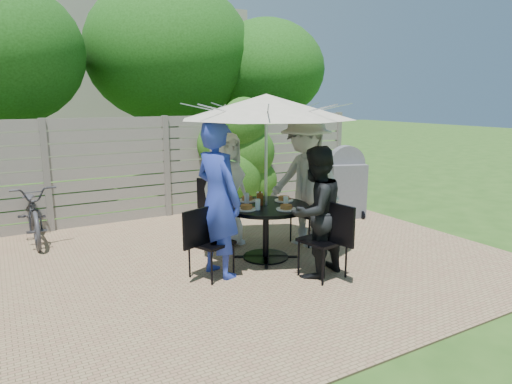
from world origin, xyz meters
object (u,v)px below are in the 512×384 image
chair_back (219,225)px  bicycle (33,212)px  chair_front (323,255)px  chair_left (211,257)px  syrup_jug (260,199)px  patio_table (266,222)px  person_front (316,212)px  plate_back (247,199)px  plate_left (246,208)px  plate_front (286,208)px  bbq_grill (345,185)px  coffee_cup (259,197)px  person_left (218,200)px  glass_front (286,202)px  person_back (225,189)px  glass_left (258,204)px  person_right (305,182)px  umbrella (266,107)px  chair_right (310,225)px  plate_right (284,199)px  glass_back (247,198)px

chair_back → bicycle: chair_back is taller
chair_front → bicycle: chair_front is taller
chair_left → syrup_jug: syrup_jug is taller
patio_table → person_front: bearing=-74.9°
plate_back → plate_left: same height
plate_back → plate_front: size_ratio=1.00×
bicycle → bbq_grill: (5.07, -1.27, 0.14)m
coffee_cup → syrup_jug: bearing=-118.2°
person_left → glass_front: person_left is taller
person_back → coffee_cup: bearing=-80.7°
person_left → glass_left: person_left is taller
person_back → bicycle: 2.97m
chair_back → person_right: size_ratio=0.50×
chair_left → plate_front: size_ratio=3.49×
umbrella → person_left: (-0.80, -0.22, -1.09)m
person_left → patio_table: bearing=-90.0°
chair_left → syrup_jug: (0.86, 0.29, 0.56)m
person_back → chair_left: person_back is taller
chair_right → coffee_cup: chair_right is taller
person_back → plate_right: bearing=-66.6°
chair_front → coffee_cup: chair_front is taller
glass_front → syrup_jug: syrup_jug is taller
plate_left → bicycle: bearing=132.0°
coffee_cup → person_back: bearing=114.4°
plate_back → glass_left: glass_left is taller
plate_right → bbq_grill: 2.35m
person_right → plate_front: bearing=-66.6°
plate_back → plate_right: size_ratio=1.00×
patio_table → chair_right: 1.00m
umbrella → person_right: umbrella is taller
plate_right → chair_right: bearing=14.9°
patio_table → chair_front: (0.25, -0.93, -0.23)m
person_left → umbrella: bearing=-90.0°
person_front → glass_front: 0.58m
chair_left → person_back: bearing=35.0°
person_back → person_front: size_ratio=1.06×
chair_front → umbrella: bearing=6.5°
glass_left → coffee_cup: bearing=57.2°
person_front → plate_left: person_front is taller
person_right → chair_right: bearing=89.1°
bbq_grill → umbrella: bearing=-134.8°
chair_front → glass_back: (-0.42, 1.16, 0.53)m
person_right → syrup_jug: size_ratio=12.09×
person_right → chair_front: bearing=-40.7°
plate_front → bbq_grill: bearing=33.6°
umbrella → person_front: size_ratio=1.74×
patio_table → plate_back: plate_back is taller
person_left → person_right: (1.60, 0.43, 0.01)m
chair_left → bicycle: (-1.72, 2.72, 0.18)m
chair_right → person_right: bearing=6.7°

